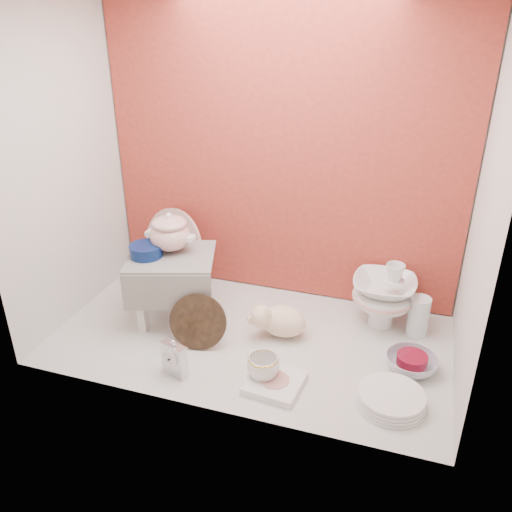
{
  "coord_description": "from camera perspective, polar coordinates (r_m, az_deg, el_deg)",
  "views": [
    {
      "loc": [
        0.67,
        -1.96,
        1.45
      ],
      "look_at": [
        0.02,
        0.02,
        0.42
      ],
      "focal_mm": 37.53,
      "sensor_mm": 36.0,
      "label": 1
    }
  ],
  "objects": [
    {
      "name": "lattice_dish",
      "position": [
        2.25,
        2.0,
        -13.36
      ],
      "size": [
        0.24,
        0.24,
        0.03
      ],
      "primitive_type": "cube",
      "rotation": [
        0.0,
        0.0,
        -0.1
      ],
      "color": "white",
      "rests_on": "ground"
    },
    {
      "name": "niche_shell",
      "position": [
        2.3,
        0.79,
        13.26
      ],
      "size": [
        1.86,
        1.03,
        1.53
      ],
      "color": "#B43E2D",
      "rests_on": "ground"
    },
    {
      "name": "cobalt_bowl",
      "position": [
        2.54,
        -11.64,
        0.58
      ],
      "size": [
        0.19,
        0.19,
        0.06
      ],
      "primitive_type": "cylinder",
      "rotation": [
        0.0,
        0.0,
        -0.29
      ],
      "color": "#0A1D52",
      "rests_on": "step_stool"
    },
    {
      "name": "soup_tureen",
      "position": [
        2.54,
        -9.17,
        2.56
      ],
      "size": [
        0.3,
        0.3,
        0.19
      ],
      "primitive_type": null,
      "rotation": [
        0.0,
        0.0,
        -0.33
      ],
      "color": "white",
      "rests_on": "step_stool"
    },
    {
      "name": "dinner_plate_stack",
      "position": [
        2.21,
        14.22,
        -14.56
      ],
      "size": [
        0.34,
        0.34,
        0.06
      ],
      "primitive_type": "cylinder",
      "rotation": [
        0.0,
        0.0,
        -0.28
      ],
      "color": "white",
      "rests_on": "ground"
    },
    {
      "name": "crystal_bowl",
      "position": [
        2.41,
        16.24,
        -10.91
      ],
      "size": [
        0.27,
        0.27,
        0.07
      ],
      "primitive_type": "imported",
      "rotation": [
        0.0,
        0.0,
        0.29
      ],
      "color": "silver",
      "rests_on": "ground"
    },
    {
      "name": "ground",
      "position": [
        2.53,
        -0.58,
        -8.69
      ],
      "size": [
        1.8,
        1.8,
        0.0
      ],
      "primitive_type": "plane",
      "color": "silver",
      "rests_on": "ground"
    },
    {
      "name": "mantel_clock",
      "position": [
        2.29,
        -8.7,
        -10.64
      ],
      "size": [
        0.12,
        0.07,
        0.17
      ],
      "primitive_type": "cube",
      "rotation": [
        0.0,
        0.0,
        -0.32
      ],
      "color": "silver",
      "rests_on": "ground"
    },
    {
      "name": "floral_platter",
      "position": [
        2.92,
        -8.83,
        0.88
      ],
      "size": [
        0.44,
        0.27,
        0.42
      ],
      "primitive_type": null,
      "rotation": [
        0.0,
        0.0,
        -0.39
      ],
      "color": "white",
      "rests_on": "ground"
    },
    {
      "name": "step_stool",
      "position": [
        2.61,
        -8.81,
        -3.31
      ],
      "size": [
        0.49,
        0.45,
        0.34
      ],
      "primitive_type": null,
      "rotation": [
        0.0,
        0.0,
        0.31
      ],
      "color": "silver",
      "rests_on": "ground"
    },
    {
      "name": "porcelain_tower",
      "position": [
        2.6,
        13.43,
        -3.95
      ],
      "size": [
        0.39,
        0.39,
        0.34
      ],
      "primitive_type": null,
      "rotation": [
        0.0,
        0.0,
        -0.43
      ],
      "color": "white",
      "rests_on": "ground"
    },
    {
      "name": "lacquer_tray",
      "position": [
        2.42,
        -6.21,
        -6.99
      ],
      "size": [
        0.27,
        0.14,
        0.25
      ],
      "primitive_type": null,
      "rotation": [
        0.0,
        0.0,
        0.19
      ],
      "color": "black",
      "rests_on": "ground"
    },
    {
      "name": "gold_rim_teacup",
      "position": [
        2.25,
        0.76,
        -11.79
      ],
      "size": [
        0.18,
        0.18,
        0.1
      ],
      "primitive_type": "imported",
      "rotation": [
        0.0,
        0.0,
        0.42
      ],
      "color": "white",
      "rests_on": "teacup_saucer"
    },
    {
      "name": "teacup_saucer",
      "position": [
        2.28,
        0.75,
        -12.94
      ],
      "size": [
        0.19,
        0.19,
        0.01
      ],
      "primitive_type": "cylinder",
      "rotation": [
        0.0,
        0.0,
        -0.16
      ],
      "color": "white",
      "rests_on": "ground"
    },
    {
      "name": "blue_white_vase",
      "position": [
        2.91,
        -7.76,
        -0.77
      ],
      "size": [
        0.34,
        0.34,
        0.27
      ],
      "primitive_type": "imported",
      "rotation": [
        0.0,
        0.0,
        -0.41
      ],
      "color": "white",
      "rests_on": "ground"
    },
    {
      "name": "plush_pig",
      "position": [
        2.5,
        2.9,
        -6.9
      ],
      "size": [
        0.29,
        0.21,
        0.16
      ],
      "primitive_type": "ellipsoid",
      "rotation": [
        0.0,
        0.0,
        0.1
      ],
      "color": "beige",
      "rests_on": "ground"
    },
    {
      "name": "clear_glass_vase",
      "position": [
        2.61,
        16.92,
        -6.17
      ],
      "size": [
        0.12,
        0.12,
        0.19
      ],
      "primitive_type": "cylinder",
      "rotation": [
        0.0,
        0.0,
        -0.22
      ],
      "color": "silver",
      "rests_on": "ground"
    }
  ]
}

